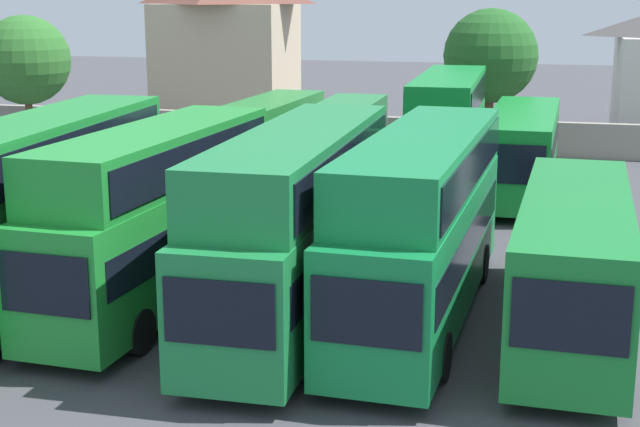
{
  "coord_description": "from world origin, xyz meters",
  "views": [
    {
      "loc": [
        6.05,
        -22.57,
        8.3
      ],
      "look_at": [
        0.0,
        3.0,
        1.99
      ],
      "focal_mm": 52.47,
      "sensor_mm": 36.0,
      "label": 1
    }
  ],
  "objects_px": {
    "bus_2": "(157,208)",
    "bus_9": "(522,148)",
    "bus_3": "(298,214)",
    "tree_behind_wall": "(25,60)",
    "bus_5": "(574,257)",
    "house_terrace_left": "(226,42)",
    "bus_1": "(43,198)",
    "bus_6": "(259,138)",
    "tree_left_of_lot": "(490,56)",
    "bus_8": "(448,127)",
    "bus_4": "(423,217)",
    "bus_7": "(339,143)"
  },
  "relations": [
    {
      "from": "bus_5",
      "to": "bus_8",
      "type": "height_order",
      "value": "bus_8"
    },
    {
      "from": "bus_5",
      "to": "house_terrace_left",
      "type": "height_order",
      "value": "house_terrace_left"
    },
    {
      "from": "bus_6",
      "to": "bus_5",
      "type": "bearing_deg",
      "value": 42.32
    },
    {
      "from": "tree_left_of_lot",
      "to": "bus_8",
      "type": "bearing_deg",
      "value": -94.58
    },
    {
      "from": "bus_4",
      "to": "tree_left_of_lot",
      "type": "bearing_deg",
      "value": -177.1
    },
    {
      "from": "bus_3",
      "to": "bus_2",
      "type": "bearing_deg",
      "value": -90.18
    },
    {
      "from": "bus_4",
      "to": "bus_6",
      "type": "relative_size",
      "value": 1.01
    },
    {
      "from": "bus_5",
      "to": "bus_3",
      "type": "bearing_deg",
      "value": -84.76
    },
    {
      "from": "bus_2",
      "to": "tree_left_of_lot",
      "type": "xyz_separation_m",
      "value": [
        6.97,
        28.52,
        2.15
      ]
    },
    {
      "from": "bus_5",
      "to": "bus_8",
      "type": "bearing_deg",
      "value": -161.26
    },
    {
      "from": "bus_9",
      "to": "tree_behind_wall",
      "type": "relative_size",
      "value": 1.59
    },
    {
      "from": "bus_3",
      "to": "house_terrace_left",
      "type": "bearing_deg",
      "value": -158.58
    },
    {
      "from": "bus_1",
      "to": "bus_7",
      "type": "xyz_separation_m",
      "value": [
        4.83,
        15.79,
        -0.78
      ]
    },
    {
      "from": "bus_1",
      "to": "tree_behind_wall",
      "type": "bearing_deg",
      "value": -151.12
    },
    {
      "from": "bus_9",
      "to": "tree_behind_wall",
      "type": "distance_m",
      "value": 27.21
    },
    {
      "from": "bus_4",
      "to": "bus_5",
      "type": "xyz_separation_m",
      "value": [
        3.74,
        -0.28,
        -0.73
      ]
    },
    {
      "from": "tree_left_of_lot",
      "to": "bus_1",
      "type": "bearing_deg",
      "value": -109.87
    },
    {
      "from": "bus_6",
      "to": "house_terrace_left",
      "type": "relative_size",
      "value": 1.21
    },
    {
      "from": "bus_9",
      "to": "house_terrace_left",
      "type": "distance_m",
      "value": 26.54
    },
    {
      "from": "bus_4",
      "to": "tree_behind_wall",
      "type": "distance_m",
      "value": 32.98
    },
    {
      "from": "bus_8",
      "to": "tree_left_of_lot",
      "type": "distance_m",
      "value": 12.38
    },
    {
      "from": "bus_1",
      "to": "bus_5",
      "type": "distance_m",
      "value": 14.05
    },
    {
      "from": "bus_3",
      "to": "tree_behind_wall",
      "type": "distance_m",
      "value": 31.22
    },
    {
      "from": "bus_1",
      "to": "bus_9",
      "type": "relative_size",
      "value": 1.08
    },
    {
      "from": "bus_1",
      "to": "bus_8",
      "type": "bearing_deg",
      "value": 148.13
    },
    {
      "from": "bus_3",
      "to": "bus_8",
      "type": "relative_size",
      "value": 1.09
    },
    {
      "from": "bus_2",
      "to": "bus_9",
      "type": "height_order",
      "value": "bus_2"
    },
    {
      "from": "bus_3",
      "to": "bus_9",
      "type": "xyz_separation_m",
      "value": [
        5.21,
        16.28,
        -0.74
      ]
    },
    {
      "from": "bus_2",
      "to": "bus_7",
      "type": "distance_m",
      "value": 15.89
    },
    {
      "from": "bus_1",
      "to": "bus_9",
      "type": "height_order",
      "value": "bus_1"
    },
    {
      "from": "tree_behind_wall",
      "to": "bus_4",
      "type": "bearing_deg",
      "value": -42.88
    },
    {
      "from": "bus_1",
      "to": "bus_4",
      "type": "distance_m",
      "value": 10.3
    },
    {
      "from": "bus_5",
      "to": "tree_left_of_lot",
      "type": "relative_size",
      "value": 1.47
    },
    {
      "from": "bus_3",
      "to": "bus_4",
      "type": "distance_m",
      "value": 3.17
    },
    {
      "from": "bus_7",
      "to": "bus_8",
      "type": "relative_size",
      "value": 0.94
    },
    {
      "from": "bus_4",
      "to": "bus_8",
      "type": "relative_size",
      "value": 1.1
    },
    {
      "from": "bus_5",
      "to": "bus_2",
      "type": "bearing_deg",
      "value": -85.78
    },
    {
      "from": "bus_1",
      "to": "bus_2",
      "type": "bearing_deg",
      "value": 87.62
    },
    {
      "from": "bus_1",
      "to": "bus_2",
      "type": "distance_m",
      "value": 3.33
    },
    {
      "from": "bus_3",
      "to": "house_terrace_left",
      "type": "height_order",
      "value": "house_terrace_left"
    },
    {
      "from": "bus_6",
      "to": "tree_behind_wall",
      "type": "bearing_deg",
      "value": -111.09
    },
    {
      "from": "bus_2",
      "to": "bus_8",
      "type": "bearing_deg",
      "value": 163.65
    },
    {
      "from": "tree_behind_wall",
      "to": "bus_3",
      "type": "bearing_deg",
      "value": -47.61
    },
    {
      "from": "tree_left_of_lot",
      "to": "tree_behind_wall",
      "type": "distance_m",
      "value": 24.77
    },
    {
      "from": "bus_2",
      "to": "bus_3",
      "type": "xyz_separation_m",
      "value": [
        3.83,
        -0.0,
        0.04
      ]
    },
    {
      "from": "bus_1",
      "to": "bus_3",
      "type": "height_order",
      "value": "bus_1"
    },
    {
      "from": "bus_7",
      "to": "bus_9",
      "type": "distance_m",
      "value": 7.56
    },
    {
      "from": "bus_9",
      "to": "tree_left_of_lot",
      "type": "height_order",
      "value": "tree_left_of_lot"
    },
    {
      "from": "bus_3",
      "to": "bus_5",
      "type": "relative_size",
      "value": 1.11
    },
    {
      "from": "house_terrace_left",
      "to": "bus_4",
      "type": "bearing_deg",
      "value": -63.71
    }
  ]
}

